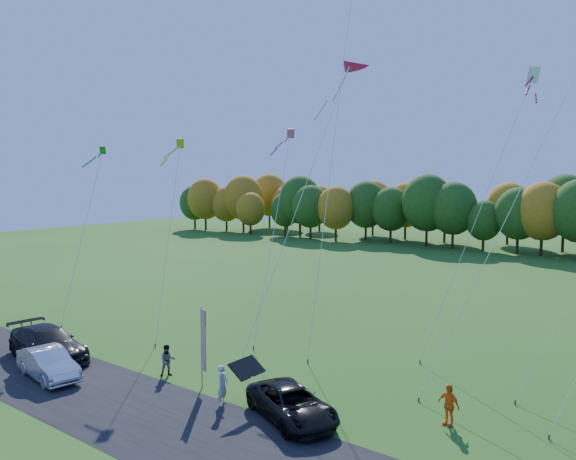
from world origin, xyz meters
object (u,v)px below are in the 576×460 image
Objects in this scene: black_suv at (292,404)px; silver_sedan at (48,364)px; person_east at (449,405)px; feather_flag at (203,339)px.

silver_sedan reaches higher than black_suv.
black_suv is at bearing -130.68° from person_east.
feather_flag reaches higher than person_east.
silver_sedan is at bearing 130.20° from black_suv.
person_east is 0.44× the size of feather_flag.
black_suv is 6.31m from person_east.
silver_sedan is (-12.44, -3.48, 0.06)m from black_suv.
feather_flag is (7.11, 3.67, 1.65)m from silver_sedan.
person_east is (17.76, 6.88, 0.11)m from silver_sedan.
black_suv is at bearing -2.05° from feather_flag.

